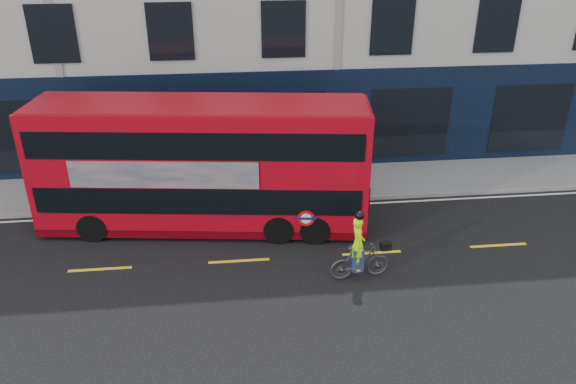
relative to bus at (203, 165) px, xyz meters
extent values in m
plane|color=black|center=(4.96, -3.79, -2.13)|extent=(120.00, 120.00, 0.00)
cube|color=gray|center=(4.96, 2.71, -2.07)|extent=(60.00, 3.00, 0.12)
cube|color=gray|center=(4.96, 1.21, -2.07)|extent=(60.00, 0.12, 0.13)
cube|color=black|center=(4.96, 4.19, -0.13)|extent=(50.00, 0.08, 4.00)
cube|color=silver|center=(4.96, 0.91, -2.13)|extent=(58.00, 0.10, 0.01)
cube|color=#B20716|center=(-0.04, 0.01, 0.13)|extent=(10.49, 3.65, 3.69)
cube|color=#59030B|center=(-0.04, 0.01, -1.85)|extent=(10.48, 3.60, 0.28)
cube|color=black|center=(-0.04, 0.01, -0.69)|extent=(10.08, 3.64, 0.84)
cube|color=black|center=(-0.04, 0.01, 1.09)|extent=(10.08, 3.64, 0.84)
cube|color=maroon|center=(-0.04, 0.01, 1.99)|extent=(10.27, 3.53, 0.07)
cube|color=black|center=(5.07, -0.66, -0.69)|extent=(0.31, 2.09, 0.84)
cube|color=black|center=(5.07, -0.66, 1.09)|extent=(0.31, 2.09, 0.84)
cube|color=black|center=(-5.15, 0.68, -0.69)|extent=(0.31, 2.09, 0.84)
cube|color=tan|center=(-1.12, -1.06, 0.20)|extent=(5.56, 0.77, 0.84)
cylinder|color=red|center=(3.04, -1.60, -1.20)|extent=(0.52, 0.09, 0.52)
cylinder|color=white|center=(3.04, -1.61, -1.20)|extent=(0.34, 0.06, 0.34)
cube|color=#0C1459|center=(3.04, -1.61, -1.20)|extent=(0.65, 0.10, 0.08)
cylinder|color=black|center=(3.48, -0.45, -1.67)|extent=(1.24, 2.48, 0.93)
cylinder|color=black|center=(2.37, -0.31, -1.67)|extent=(1.24, 2.48, 0.93)
cylinder|color=black|center=(-3.37, 0.44, -1.67)|extent=(1.24, 2.48, 0.93)
imported|color=#3F4144|center=(4.30, -3.49, -1.62)|extent=(1.75, 0.64, 1.03)
imported|color=#A4E505|center=(4.21, -3.50, -1.01)|extent=(0.43, 0.61, 1.57)
cube|color=black|center=(5.02, -3.43, -1.19)|extent=(0.29, 0.24, 0.22)
cube|color=navy|center=(4.21, -3.50, -1.50)|extent=(0.33, 0.40, 0.68)
sphere|color=black|center=(4.21, -3.50, -0.14)|extent=(0.25, 0.25, 0.25)
camera|label=1|loc=(0.88, -16.32, 7.00)|focal=35.00mm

